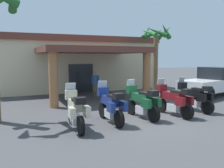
% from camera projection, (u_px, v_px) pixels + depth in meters
% --- Properties ---
extents(ground_plane, '(80.00, 80.00, 0.00)m').
position_uv_depth(ground_plane, '(146.00, 120.00, 9.99)').
color(ground_plane, '#424244').
extents(motel_building, '(13.59, 11.09, 4.20)m').
position_uv_depth(motel_building, '(72.00, 63.00, 19.91)').
color(motel_building, beige).
rests_on(motel_building, ground_plane).
extents(motorcycle_cream, '(0.73, 2.21, 1.61)m').
position_uv_depth(motorcycle_cream, '(76.00, 110.00, 8.66)').
color(motorcycle_cream, black).
rests_on(motorcycle_cream, ground_plane).
extents(motorcycle_blue, '(0.70, 2.21, 1.61)m').
position_uv_depth(motorcycle_blue, '(111.00, 105.00, 9.53)').
color(motorcycle_blue, black).
rests_on(motorcycle_blue, ground_plane).
extents(motorcycle_green, '(0.74, 2.21, 1.61)m').
position_uv_depth(motorcycle_green, '(142.00, 102.00, 10.24)').
color(motorcycle_green, black).
rests_on(motorcycle_green, ground_plane).
extents(motorcycle_maroon, '(0.76, 2.21, 1.61)m').
position_uv_depth(motorcycle_maroon, '(174.00, 100.00, 10.68)').
color(motorcycle_maroon, black).
rests_on(motorcycle_maroon, ground_plane).
extents(motorcycle_black, '(0.75, 2.21, 1.61)m').
position_uv_depth(motorcycle_black, '(194.00, 97.00, 11.61)').
color(motorcycle_black, black).
rests_on(motorcycle_black, ground_plane).
extents(pedestrian, '(0.40, 0.40, 1.65)m').
position_uv_depth(pedestrian, '(95.00, 82.00, 15.89)').
color(pedestrian, brown).
rests_on(pedestrian, ground_plane).
extents(pickup_truck_white, '(5.49, 2.99, 1.95)m').
position_uv_depth(pickup_truck_white, '(213.00, 82.00, 16.10)').
color(pickup_truck_white, black).
rests_on(pickup_truck_white, ground_plane).
extents(palm_tree_near_portico, '(2.19, 2.33, 5.06)m').
position_uv_depth(palm_tree_near_portico, '(156.00, 42.00, 17.49)').
color(palm_tree_near_portico, brown).
rests_on(palm_tree_near_portico, ground_plane).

